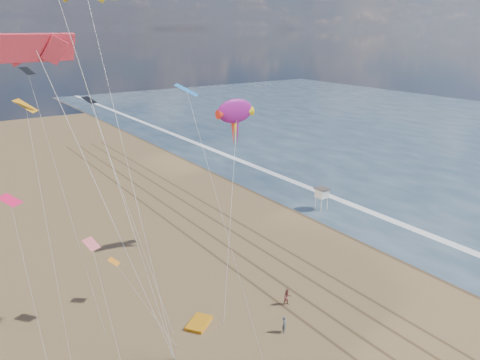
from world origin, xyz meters
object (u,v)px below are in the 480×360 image
Objects in this scene: show_kite at (235,111)px; kite_flyer_a at (284,325)px; kite_flyer_b at (287,297)px; grounded_kite at (199,323)px; lifeguard_stand at (322,193)px.

kite_flyer_a is at bearing -109.79° from show_kite.
kite_flyer_b is at bearing 4.60° from kite_flyer_a.
grounded_kite is at bearing 95.00° from kite_flyer_a.
kite_flyer_b is (-19.03, -15.59, -1.60)m from lifeguard_stand.
kite_flyer_a is at bearing -78.65° from grounded_kite.
grounded_kite is 7.22m from kite_flyer_a.
kite_flyer_a is 4.12m from kite_flyer_b.
grounded_kite is 1.66× the size of kite_flyer_a.
lifeguard_stand is at bearing -9.08° from grounded_kite.
lifeguard_stand is 21.11m from show_kite.
show_kite reaches higher than kite_flyer_b.
show_kite reaches higher than lifeguard_stand.
show_kite is at bearing 8.81° from grounded_kite.
show_kite reaches higher than kite_flyer_a.
kite_flyer_a is at bearing -114.11° from kite_flyer_b.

